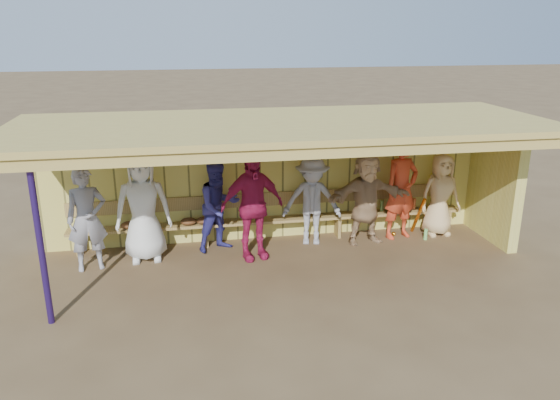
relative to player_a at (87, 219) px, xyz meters
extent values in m
plane|color=brown|center=(3.29, -0.38, -0.90)|extent=(90.00, 90.00, 0.00)
imported|color=#929199|center=(0.00, 0.00, 0.00)|extent=(0.73, 0.56, 1.79)
imported|color=white|center=(0.91, 0.25, 0.09)|extent=(0.99, 0.68, 1.96)
imported|color=#35328B|center=(2.24, 0.43, -0.05)|extent=(1.02, 0.92, 1.70)
imported|color=#AC1B4A|center=(2.79, -0.04, 0.08)|extent=(1.22, 0.72, 1.95)
imported|color=#9B9CA3|center=(3.98, 0.43, -0.04)|extent=(1.21, 0.85, 1.70)
imported|color=tan|center=(5.00, 0.30, -0.01)|extent=(1.69, 0.69, 1.78)
imported|color=red|center=(5.75, 0.43, 0.08)|extent=(0.81, 0.63, 1.96)
imported|color=#E0BC7E|center=(6.57, 0.43, -0.07)|extent=(0.80, 0.53, 1.64)
cube|color=#DED15E|center=(3.29, 0.97, 0.30)|extent=(8.60, 0.20, 2.40)
cube|color=#DED15E|center=(7.49, 0.07, 0.30)|extent=(0.20, 1.62, 2.40)
cube|color=tan|center=(3.29, -0.38, 1.55)|extent=(8.80, 3.20, 0.10)
cube|color=tan|center=(3.29, -1.88, 1.42)|extent=(8.80, 0.10, 0.18)
cube|color=tan|center=(-0.51, -0.38, 1.41)|extent=(0.08, 3.00, 0.16)
cube|color=tan|center=(0.44, -0.38, 1.41)|extent=(0.08, 3.00, 0.16)
cube|color=tan|center=(1.39, -0.38, 1.41)|extent=(0.08, 3.00, 0.16)
cube|color=tan|center=(2.34, -0.38, 1.41)|extent=(0.08, 3.00, 0.16)
cube|color=tan|center=(3.29, -0.38, 1.41)|extent=(0.08, 3.00, 0.16)
cube|color=tan|center=(4.24, -0.38, 1.41)|extent=(0.08, 3.00, 0.16)
cube|color=tan|center=(5.19, -0.38, 1.41)|extent=(0.08, 3.00, 0.16)
cube|color=tan|center=(6.14, -0.38, 1.41)|extent=(0.08, 3.00, 0.16)
cube|color=tan|center=(7.09, -0.38, 1.41)|extent=(0.08, 3.00, 0.16)
cylinder|color=navy|center=(-0.31, -1.78, 0.30)|extent=(0.09, 0.09, 2.40)
cube|color=#A98948|center=(3.29, 0.68, -0.47)|extent=(7.60, 0.32, 0.05)
cube|color=#A98948|center=(3.29, 0.84, -0.10)|extent=(7.60, 0.04, 0.26)
cube|color=#A98948|center=(-0.31, 0.68, -0.70)|extent=(0.06, 0.29, 0.40)
cube|color=#A98948|center=(1.99, 0.68, -0.70)|extent=(0.06, 0.29, 0.40)
cube|color=#A98948|center=(4.58, 0.68, -0.70)|extent=(0.06, 0.29, 0.40)
cube|color=#A98948|center=(6.89, 0.68, -0.70)|extent=(0.06, 0.29, 0.40)
cylinder|color=orange|center=(6.17, 0.48, -0.50)|extent=(0.13, 0.41, 0.80)
sphere|color=orange|center=(5.68, 0.48, -0.86)|extent=(0.08, 0.08, 0.08)
ellipsoid|color=#593319|center=(0.61, 0.63, -0.38)|extent=(0.30, 0.24, 0.14)
ellipsoid|color=#593319|center=(1.68, 0.63, -0.38)|extent=(0.30, 0.24, 0.14)
ellipsoid|color=#593319|center=(1.97, 0.63, -0.38)|extent=(0.30, 0.24, 0.14)
cylinder|color=#80B85C|center=(5.49, 0.73, -0.34)|extent=(0.07, 0.07, 0.22)
cylinder|color=orange|center=(6.18, 0.73, -0.34)|extent=(0.07, 0.07, 0.22)
cylinder|color=#78C964|center=(6.21, 0.18, -0.79)|extent=(0.07, 0.07, 0.22)
camera|label=1|loc=(1.61, -9.03, 3.10)|focal=35.00mm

